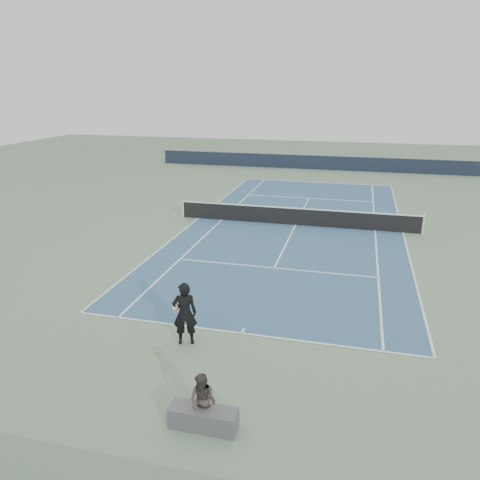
% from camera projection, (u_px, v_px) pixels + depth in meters
% --- Properties ---
extents(ground, '(80.00, 80.00, 0.00)m').
position_uv_depth(ground, '(296.00, 225.00, 25.04)').
color(ground, slate).
extents(court_surface, '(10.97, 23.77, 0.01)m').
position_uv_depth(court_surface, '(296.00, 225.00, 25.04)').
color(court_surface, '#345A7B').
rests_on(court_surface, ground).
extents(tennis_net, '(12.90, 0.10, 1.07)m').
position_uv_depth(tennis_net, '(296.00, 216.00, 24.88)').
color(tennis_net, silver).
rests_on(tennis_net, ground).
extents(windscreen_far, '(30.00, 0.25, 1.20)m').
position_uv_depth(windscreen_far, '(324.00, 163.00, 41.30)').
color(windscreen_far, black).
rests_on(windscreen_far, ground).
extents(tennis_player, '(0.88, 0.73, 1.91)m').
position_uv_depth(tennis_player, '(185.00, 313.00, 13.32)').
color(tennis_player, black).
rests_on(tennis_player, ground).
extents(tennis_ball, '(0.07, 0.07, 0.07)m').
position_uv_depth(tennis_ball, '(157.00, 352.00, 13.08)').
color(tennis_ball, '#C1E72F').
rests_on(tennis_ball, ground).
extents(spectator_bench, '(1.56, 0.73, 1.32)m').
position_uv_depth(spectator_bench, '(203.00, 409.00, 10.11)').
color(spectator_bench, '#505155').
rests_on(spectator_bench, ground).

